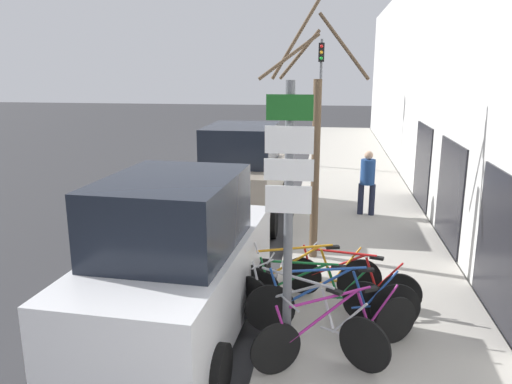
{
  "coord_description": "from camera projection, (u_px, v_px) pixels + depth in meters",
  "views": [
    {
      "loc": [
        1.81,
        -1.07,
        3.64
      ],
      "look_at": [
        0.46,
        8.04,
        1.36
      ],
      "focal_mm": 35.0,
      "sensor_mm": 36.0,
      "label": 1
    }
  ],
  "objects": [
    {
      "name": "traffic_light",
      "position": [
        320.0,
        87.0,
        17.64
      ],
      "size": [
        0.2,
        0.3,
        4.5
      ],
      "color": "#595B60",
      "rests_on": "sidewalk_curb"
    },
    {
      "name": "bicycle_2",
      "position": [
        333.0,
        304.0,
        6.73
      ],
      "size": [
        2.36,
        0.54,
        0.95
      ],
      "rotation": [
        0.0,
        0.0,
        1.73
      ],
      "color": "black",
      "rests_on": "sidewalk_curb"
    },
    {
      "name": "sidewalk_curb",
      "position": [
        354.0,
        189.0,
        15.21
      ],
      "size": [
        3.2,
        32.0,
        0.15
      ],
      "color": "#ADA89E",
      "rests_on": "ground"
    },
    {
      "name": "ground_plane",
      "position": [
        256.0,
        213.0,
        12.91
      ],
      "size": [
        80.0,
        80.0,
        0.0
      ],
      "primitive_type": "plane",
      "color": "#333335"
    },
    {
      "name": "bicycle_5",
      "position": [
        350.0,
        281.0,
        7.57
      ],
      "size": [
        2.04,
        0.71,
        0.84
      ],
      "rotation": [
        0.0,
        0.0,
        1.28
      ],
      "color": "black",
      "rests_on": "sidewalk_curb"
    },
    {
      "name": "bicycle_1",
      "position": [
        304.0,
        316.0,
        6.41
      ],
      "size": [
        2.06,
        1.39,
        0.94
      ],
      "rotation": [
        0.0,
        0.0,
        0.98
      ],
      "color": "black",
      "rests_on": "sidewalk_curb"
    },
    {
      "name": "building_facade",
      "position": [
        422.0,
        84.0,
        14.13
      ],
      "size": [
        0.23,
        32.0,
        6.5
      ],
      "color": "silver",
      "rests_on": "ground"
    },
    {
      "name": "bicycle_0",
      "position": [
        339.0,
        329.0,
        6.12
      ],
      "size": [
        2.02,
        1.27,
        0.88
      ],
      "rotation": [
        0.0,
        0.0,
        2.12
      ],
      "color": "black",
      "rests_on": "sidewalk_curb"
    },
    {
      "name": "bicycle_3",
      "position": [
        311.0,
        292.0,
        7.2
      ],
      "size": [
        2.11,
        0.44,
        0.83
      ],
      "rotation": [
        0.0,
        0.0,
        1.46
      ],
      "color": "black",
      "rests_on": "sidewalk_curb"
    },
    {
      "name": "street_tree",
      "position": [
        314.0,
        147.0,
        9.06
      ],
      "size": [
        1.91,
        0.99,
        4.68
      ],
      "color": "brown",
      "rests_on": "sidewalk_curb"
    },
    {
      "name": "signpost",
      "position": [
        288.0,
        213.0,
        5.65
      ],
      "size": [
        0.55,
        0.13,
        3.38
      ],
      "color": "#595B60",
      "rests_on": "sidewalk_curb"
    },
    {
      "name": "parked_car_1",
      "position": [
        243.0,
        178.0,
        12.14
      ],
      "size": [
        2.0,
        4.18,
        2.35
      ],
      "rotation": [
        0.0,
        0.0,
        -0.01
      ],
      "color": "gray",
      "rests_on": "ground"
    },
    {
      "name": "parked_car_0",
      "position": [
        177.0,
        264.0,
        6.87
      ],
      "size": [
        2.22,
        4.35,
        2.28
      ],
      "rotation": [
        0.0,
        0.0,
        -0.05
      ],
      "color": "silver",
      "rests_on": "ground"
    },
    {
      "name": "bicycle_4",
      "position": [
        303.0,
        280.0,
        7.47
      ],
      "size": [
        2.38,
        0.72,
        0.97
      ],
      "rotation": [
        0.0,
        0.0,
        1.83
      ],
      "color": "black",
      "rests_on": "sidewalk_curb"
    },
    {
      "name": "pedestrian_near",
      "position": [
        367.0,
        178.0,
        12.09
      ],
      "size": [
        0.41,
        0.35,
        1.58
      ],
      "rotation": [
        0.0,
        0.0,
        2.96
      ],
      "color": "#1E2338",
      "rests_on": "sidewalk_curb"
    }
  ]
}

